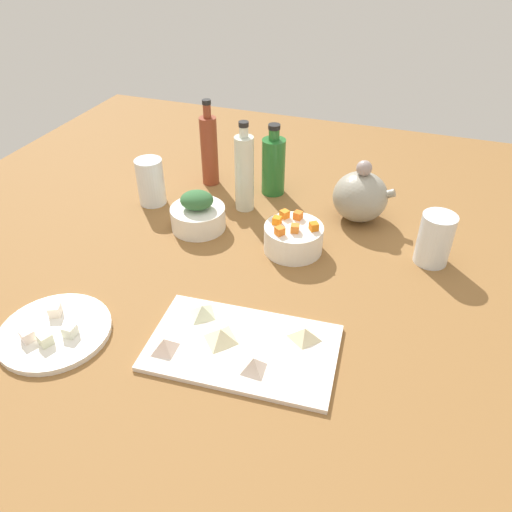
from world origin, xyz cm
name	(u,v)px	position (x,y,z in cm)	size (l,w,h in cm)	color
tabletop	(256,280)	(0.00, 0.00, 1.50)	(190.00, 190.00, 3.00)	brown
cutting_board	(243,347)	(5.09, -21.66, 3.50)	(34.07, 20.03, 1.00)	silver
plate_tofu	(55,332)	(-29.61, -29.80, 3.60)	(20.81, 20.81, 1.20)	white
bowl_greens	(198,218)	(-19.76, 13.16, 5.81)	(13.38, 13.38, 5.62)	white
bowl_carrots	(293,238)	(4.95, 11.79, 6.16)	(13.59, 13.59, 6.31)	white
teapot	(360,196)	(16.73, 30.74, 9.45)	(15.32, 13.48, 15.96)	gray
bottle_0	(244,172)	(-12.35, 26.03, 13.35)	(4.90, 4.90, 23.61)	silver
bottle_1	(273,165)	(-8.02, 36.73, 11.25)	(6.35, 6.35, 19.55)	#266B2D
bottle_2	(209,149)	(-26.51, 36.14, 13.25)	(4.69, 4.69, 24.08)	brown
drinking_glass_0	(435,239)	(35.41, 17.84, 8.96)	(7.51, 7.51, 11.93)	white
drinking_glass_1	(151,182)	(-36.59, 20.46, 9.19)	(7.13, 7.13, 12.38)	white
carrot_cube_0	(295,228)	(5.68, 9.88, 10.21)	(1.80, 1.80, 1.80)	orange
carrot_cube_1	(277,220)	(0.94, 11.69, 10.21)	(1.80, 1.80, 1.80)	orange
carrot_cube_2	(314,226)	(9.46, 12.04, 10.21)	(1.80, 1.80, 1.80)	orange
carrot_cube_3	(298,215)	(4.84, 15.48, 10.21)	(1.80, 1.80, 1.80)	orange
carrot_cube_4	(285,214)	(1.75, 14.96, 10.21)	(1.80, 1.80, 1.80)	orange
carrot_cube_5	(280,231)	(2.78, 7.80, 10.21)	(1.80, 1.80, 1.80)	orange
chopped_greens_mound	(197,200)	(-19.76, 13.16, 10.82)	(8.03, 6.84, 4.39)	#346839
tofu_cube_0	(70,331)	(-25.73, -29.96, 5.30)	(2.20, 2.20, 2.20)	white
tofu_cube_1	(55,310)	(-31.86, -26.30, 5.30)	(2.20, 2.20, 2.20)	white
tofu_cube_2	(28,335)	(-32.24, -33.55, 5.30)	(2.20, 2.20, 2.20)	white
tofu_cube_3	(45,339)	(-28.56, -33.26, 5.30)	(2.20, 2.20, 2.20)	#EFF4CD
dumpling_0	(305,334)	(15.17, -16.21, 5.24)	(4.81, 4.16, 2.48)	beige
dumpling_1	(254,364)	(8.85, -26.26, 5.40)	(4.25, 3.88, 2.80)	beige
dumpling_2	(221,334)	(0.83, -21.61, 5.32)	(5.51, 5.09, 2.64)	beige
dumpling_3	(202,310)	(-5.12, -16.69, 5.20)	(4.72, 4.30, 2.40)	beige
dumpling_4	(165,345)	(-7.59, -27.34, 5.40)	(4.23, 3.74, 2.81)	beige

